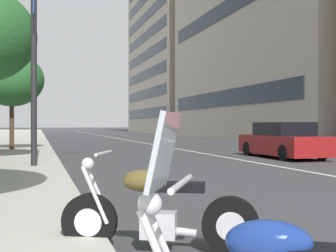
{
  "coord_description": "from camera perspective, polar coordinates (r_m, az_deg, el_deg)",
  "views": [
    {
      "loc": [
        -1.89,
        7.59,
        1.39
      ],
      "look_at": [
        16.67,
        2.05,
        1.32
      ],
      "focal_mm": 46.75,
      "sensor_mm": 36.0,
      "label": 1
    }
  ],
  "objects": [
    {
      "name": "office_tower_mid_left",
      "position": [
        75.05,
        4.27,
        14.29
      ],
      "size": [
        26.96,
        19.09,
        39.29
      ],
      "color": "beige",
      "rests_on": "ground"
    },
    {
      "name": "street_lamp_with_banners",
      "position": [
        14.18,
        -15.92,
        15.21
      ],
      "size": [
        1.26,
        2.1,
        8.16
      ],
      "color": "#232326",
      "rests_on": "sidewalk_right_plaza"
    },
    {
      "name": "car_approaching_light",
      "position": [
        18.79,
        14.71,
        -1.93
      ],
      "size": [
        4.63,
        1.87,
        1.48
      ],
      "rotation": [
        0.0,
        0.0,
        -0.01
      ],
      "color": "maroon",
      "rests_on": "ground"
    },
    {
      "name": "motorcycle_second_in_row",
      "position": [
        4.86,
        -1.52,
        -11.38
      ],
      "size": [
        1.02,
        2.04,
        1.09
      ],
      "rotation": [
        0.0,
        0.0,
        1.16
      ],
      "color": "black",
      "rests_on": "ground"
    },
    {
      "name": "street_tree_by_lamp_post",
      "position": [
        23.32,
        -19.71,
        5.7
      ],
      "size": [
        3.17,
        3.17,
        4.83
      ],
      "color": "#473323",
      "rests_on": "sidewalk_right_plaza"
    },
    {
      "name": "lane_centre_stripe",
      "position": [
        37.69,
        -4.98,
        -1.9
      ],
      "size": [
        110.0,
        0.16,
        0.01
      ],
      "primitive_type": "cube",
      "color": "silver",
      "rests_on": "ground"
    }
  ]
}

